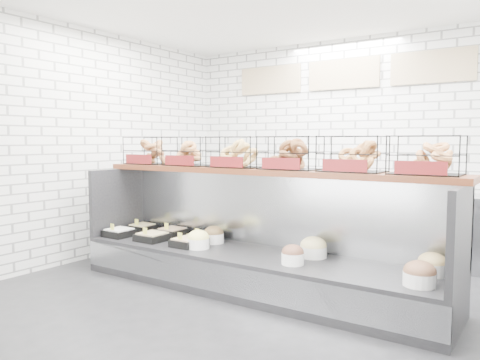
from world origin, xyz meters
The scene contains 5 objects.
ground centered at (0.00, 0.00, 0.00)m, with size 5.50×5.50×0.00m, color black.
room_shell centered at (0.00, 0.60, 2.06)m, with size 5.02×5.51×3.01m.
display_case centered at (-0.01, 0.35, 0.33)m, with size 4.00×0.90×1.20m.
bagel_shelf centered at (0.00, 0.52, 1.39)m, with size 4.10×0.50×0.40m.
prep_counter centered at (-0.01, 2.43, 0.47)m, with size 4.00×0.60×1.20m.
Camera 1 is at (2.56, -3.70, 1.55)m, focal length 35.00 mm.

